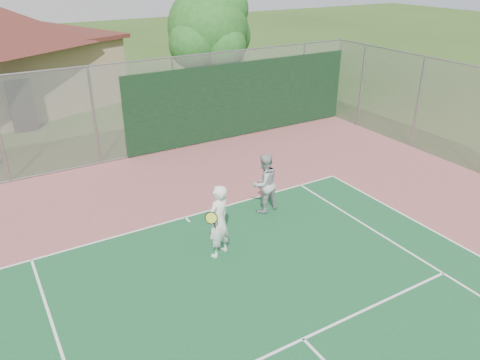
% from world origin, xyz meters
% --- Properties ---
extents(back_fence, '(20.08, 0.11, 3.53)m').
position_xyz_m(back_fence, '(2.11, 16.98, 1.67)').
color(back_fence, gray).
rests_on(back_fence, ground).
extents(side_fence_right, '(0.08, 9.00, 3.50)m').
position_xyz_m(side_fence_right, '(10.00, 12.50, 1.75)').
color(side_fence_right, gray).
rests_on(side_fence_right, ground).
extents(tree, '(4.18, 3.96, 5.84)m').
position_xyz_m(tree, '(5.18, 20.16, 3.84)').
color(tree, '#3E2816').
rests_on(tree, ground).
extents(player_white_front, '(0.93, 0.81, 1.90)m').
position_xyz_m(player_white_front, '(-0.04, 9.76, 0.95)').
color(player_white_front, white).
rests_on(player_white_front, ground).
extents(player_grey_back, '(0.94, 0.77, 1.77)m').
position_xyz_m(player_grey_back, '(2.15, 11.09, 0.88)').
color(player_grey_back, '#A4A6A9').
rests_on(player_grey_back, ground).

